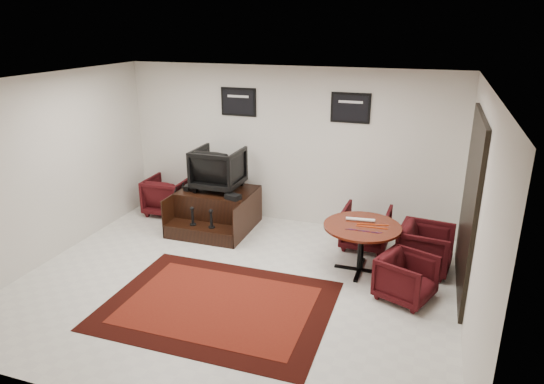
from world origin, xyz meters
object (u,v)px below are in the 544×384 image
(armchair_side, at_px, (168,194))
(table_chair_back, at_px, (366,225))
(meeting_table, at_px, (362,231))
(table_chair_corner, at_px, (407,276))
(table_chair_window, at_px, (426,246))
(shine_podium, at_px, (217,210))
(shine_chair, at_px, (218,167))

(armchair_side, xyz_separation_m, table_chair_back, (3.81, -0.29, -0.02))
(meeting_table, height_order, table_chair_corner, meeting_table)
(meeting_table, bearing_deg, table_chair_back, 93.38)
(table_chair_back, xyz_separation_m, table_chair_window, (0.95, -0.51, 0.00))
(armchair_side, height_order, meeting_table, armchair_side)
(shine_podium, distance_m, table_chair_corner, 3.67)
(shine_chair, xyz_separation_m, table_chair_back, (2.65, -0.12, -0.71))
(shine_podium, xyz_separation_m, table_chair_window, (3.59, -0.48, 0.07))
(table_chair_corner, bearing_deg, table_chair_window, 9.29)
(shine_chair, relative_size, table_chair_window, 1.09)
(armchair_side, relative_size, table_chair_back, 1.04)
(shine_chair, distance_m, table_chair_window, 3.72)
(table_chair_corner, bearing_deg, table_chair_back, 49.17)
(table_chair_window, bearing_deg, shine_podium, 89.37)
(shine_chair, relative_size, meeting_table, 0.74)
(shine_chair, relative_size, table_chair_back, 1.10)
(meeting_table, xyz_separation_m, table_chair_back, (-0.05, 0.86, -0.26))
(shine_chair, xyz_separation_m, table_chair_window, (3.59, -0.62, -0.71))
(armchair_side, height_order, table_chair_window, armchair_side)
(table_chair_corner, bearing_deg, meeting_table, 71.94)
(armchair_side, xyz_separation_m, meeting_table, (3.86, -1.14, 0.25))
(shine_podium, distance_m, table_chair_window, 3.63)
(shine_chair, xyz_separation_m, armchair_side, (-1.16, 0.17, -0.70))
(meeting_table, bearing_deg, armchair_side, 163.52)
(meeting_table, bearing_deg, shine_podium, 162.85)
(shine_chair, height_order, table_chair_window, shine_chair)
(shine_chair, distance_m, table_chair_back, 2.74)
(shine_chair, relative_size, table_chair_corner, 1.22)
(armchair_side, distance_m, table_chair_corner, 4.87)
(shine_podium, bearing_deg, table_chair_window, -7.67)
(armchair_side, relative_size, table_chair_window, 1.03)
(shine_podium, xyz_separation_m, table_chair_back, (2.65, 0.02, 0.06))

